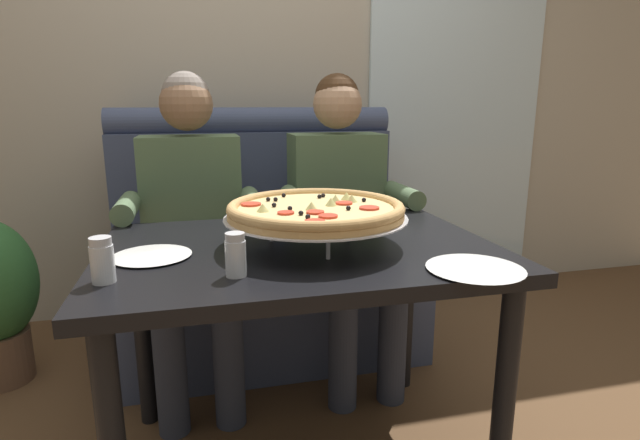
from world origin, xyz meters
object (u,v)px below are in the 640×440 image
shaker_pepper_flakes (236,258)px  dining_table (300,276)px  shaker_parmesan (102,263)px  plate_near_left (475,266)px  diner_right (342,208)px  patio_chair (395,184)px  diner_left (193,216)px  pizza (316,210)px  plate_near_right (152,254)px  booth_bench (264,263)px

shaker_pepper_flakes → dining_table: bearing=48.3°
shaker_parmesan → plate_near_left: (0.90, -0.13, -0.04)m
diner_right → patio_chair: bearing=60.7°
dining_table → diner_right: 0.69m
dining_table → diner_left: size_ratio=0.90×
pizza → plate_near_right: (-0.47, -0.01, -0.09)m
booth_bench → diner_right: bearing=-40.4°
diner_right → shaker_pepper_flakes: diner_right is taller
diner_left → shaker_parmesan: diner_left is taller
shaker_pepper_flakes → plate_near_left: bearing=-9.9°
diner_left → plate_near_left: diner_left is taller
booth_bench → dining_table: booth_bench is taller
plate_near_left → plate_near_right: size_ratio=1.15×
patio_chair → plate_near_right: bearing=-126.0°
patio_chair → plate_near_left: bearing=-108.3°
plate_near_right → plate_near_left: bearing=-21.3°
dining_table → shaker_pepper_flakes: 0.34m
dining_table → patio_chair: (1.24, 2.27, -0.11)m
dining_table → diner_right: bearing=62.7°
diner_left → shaker_pepper_flakes: size_ratio=11.72×
booth_bench → dining_table: (0.00, -0.87, 0.24)m
shaker_pepper_flakes → plate_near_left: size_ratio=0.44×
shaker_pepper_flakes → diner_right: bearing=58.3°
booth_bench → diner_left: bearing=-139.6°
shaker_pepper_flakes → patio_chair: 2.90m
dining_table → plate_near_right: plate_near_right is taller
booth_bench → diner_left: size_ratio=1.09×
plate_near_left → plate_near_right: (-0.80, 0.31, 0.00)m
diner_left → shaker_pepper_flakes: bearing=-82.7°
shaker_parmesan → plate_near_right: 0.21m
shaker_pepper_flakes → plate_near_left: (0.59, -0.10, -0.04)m
booth_bench → shaker_parmesan: size_ratio=12.64×
diner_left → shaker_parmesan: size_ratio=11.58×
shaker_parmesan → shaker_pepper_flakes: size_ratio=1.01×
dining_table → diner_right: diner_right is taller
plate_near_left → dining_table: bearing=139.0°
diner_right → plate_near_left: diner_right is taller
diner_right → plate_near_right: 0.97m
plate_near_left → pizza: bearing=136.2°
dining_table → diner_right: (0.31, 0.61, 0.07)m
patio_chair → diner_left: bearing=-133.2°
shaker_parmesan → patio_chair: 3.04m
diner_right → shaker_pepper_flakes: size_ratio=11.72×
diner_right → plate_near_left: (0.07, -0.94, 0.04)m
diner_right → plate_near_left: size_ratio=5.16×
shaker_pepper_flakes → plate_near_left: shaker_pepper_flakes is taller
booth_bench → patio_chair: (1.24, 1.39, 0.13)m
booth_bench → diner_left: 0.52m
booth_bench → pizza: 0.99m
dining_table → patio_chair: bearing=61.2°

